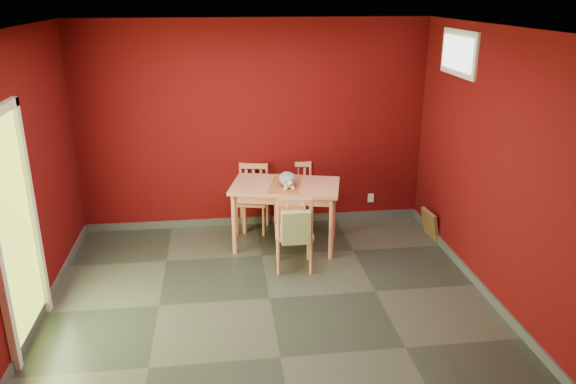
{
  "coord_description": "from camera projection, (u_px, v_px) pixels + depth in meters",
  "views": [
    {
      "loc": [
        -0.45,
        -5.07,
        3.01
      ],
      "look_at": [
        0.25,
        0.45,
        1.0
      ],
      "focal_mm": 35.0,
      "sensor_mm": 36.0,
      "label": 1
    }
  ],
  "objects": [
    {
      "name": "dining_table",
      "position": [
        285.0,
        192.0,
        6.79
      ],
      "size": [
        1.43,
        1.04,
        0.8
      ],
      "color": "tan",
      "rests_on": "ground"
    },
    {
      "name": "chair_far_right",
      "position": [
        297.0,
        194.0,
        7.48
      ],
      "size": [
        0.47,
        0.47,
        0.86
      ],
      "color": "tan",
      "rests_on": "ground"
    },
    {
      "name": "ground",
      "position": [
        270.0,
        298.0,
        5.81
      ],
      "size": [
        4.5,
        4.5,
        0.0
      ],
      "primitive_type": "plane",
      "color": "#2D342D",
      "rests_on": "ground"
    },
    {
      "name": "chair_far_left",
      "position": [
        252.0,
        197.0,
        7.35
      ],
      "size": [
        0.49,
        0.49,
        0.87
      ],
      "color": "tan",
      "rests_on": "ground"
    },
    {
      "name": "tote_bag",
      "position": [
        296.0,
        228.0,
        6.03
      ],
      "size": [
        0.31,
        0.19,
        0.44
      ],
      "color": "#889962",
      "rests_on": "chair_near"
    },
    {
      "name": "cat",
      "position": [
        288.0,
        177.0,
        6.69
      ],
      "size": [
        0.36,
        0.48,
        0.22
      ],
      "primitive_type": null,
      "rotation": [
        0.0,
        0.0,
        -0.36
      ],
      "color": "slate",
      "rests_on": "table_runner"
    },
    {
      "name": "outlet_plate",
      "position": [
        371.0,
        198.0,
        7.75
      ],
      "size": [
        0.08,
        0.02,
        0.12
      ],
      "primitive_type": "cube",
      "color": "silver",
      "rests_on": "room_shell"
    },
    {
      "name": "room_shell",
      "position": [
        270.0,
        294.0,
        5.79
      ],
      "size": [
        4.5,
        4.5,
        4.5
      ],
      "color": "#4E0809",
      "rests_on": "ground"
    },
    {
      "name": "doorway",
      "position": [
        13.0,
        224.0,
        4.79
      ],
      "size": [
        0.06,
        1.01,
        2.13
      ],
      "color": "#B7D838",
      "rests_on": "ground"
    },
    {
      "name": "picture_frame",
      "position": [
        430.0,
        224.0,
        7.19
      ],
      "size": [
        0.15,
        0.37,
        0.36
      ],
      "color": "brown",
      "rests_on": "ground"
    },
    {
      "name": "table_runner",
      "position": [
        287.0,
        192.0,
        6.67
      ],
      "size": [
        0.52,
        0.81,
        0.37
      ],
      "color": "#A04E29",
      "rests_on": "dining_table"
    },
    {
      "name": "window",
      "position": [
        459.0,
        53.0,
        6.21
      ],
      "size": [
        0.05,
        0.9,
        0.5
      ],
      "color": "white",
      "rests_on": "room_shell"
    },
    {
      "name": "chair_near",
      "position": [
        294.0,
        231.0,
        6.28
      ],
      "size": [
        0.46,
        0.46,
        0.91
      ],
      "color": "tan",
      "rests_on": "ground"
    }
  ]
}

